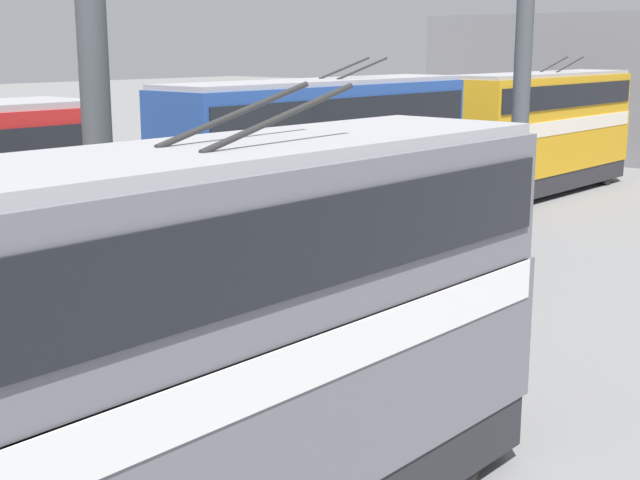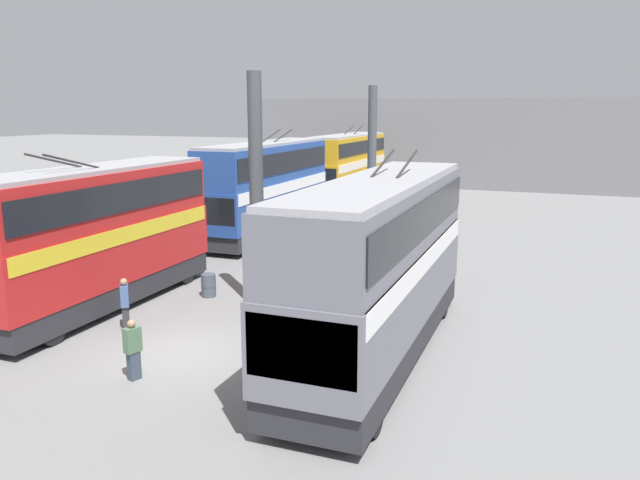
% 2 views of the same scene
% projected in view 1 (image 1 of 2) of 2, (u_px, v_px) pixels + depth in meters
% --- Properties ---
extents(support_column_near, '(0.86, 0.86, 7.98)m').
position_uv_depth(support_column_near, '(100.00, 180.00, 14.45)').
color(support_column_near, '#42474C').
rests_on(support_column_near, ground_plane).
extents(support_column_far, '(0.86, 0.86, 7.98)m').
position_uv_depth(support_column_far, '(520.00, 125.00, 24.55)').
color(support_column_far, '#42474C').
rests_on(support_column_far, ground_plane).
extents(bus_left_near, '(11.21, 2.54, 5.58)m').
position_uv_depth(bus_left_near, '(167.00, 356.00, 9.32)').
color(bus_left_near, black).
rests_on(bus_left_near, ground_plane).
extents(bus_right_mid, '(11.41, 2.54, 5.66)m').
position_uv_depth(bus_right_mid, '(322.00, 155.00, 26.25)').
color(bus_right_mid, black).
rests_on(bus_right_mid, ground_plane).
extents(bus_right_far, '(11.38, 2.54, 5.55)m').
position_uv_depth(bus_right_far, '(542.00, 126.00, 36.24)').
color(bus_right_far, black).
rests_on(bus_right_far, ground_plane).
extents(person_by_left_row, '(0.47, 0.34, 1.83)m').
position_uv_depth(person_by_left_row, '(20.00, 471.00, 10.76)').
color(person_by_left_row, '#2D2D33').
rests_on(person_by_left_row, ground_plane).
extents(oil_drum, '(0.56, 0.56, 0.85)m').
position_uv_depth(oil_drum, '(59.00, 345.00, 16.96)').
color(oil_drum, '#424C56').
rests_on(oil_drum, ground_plane).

